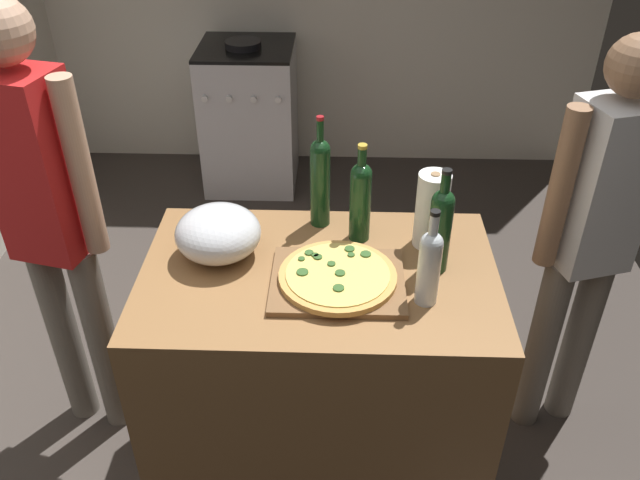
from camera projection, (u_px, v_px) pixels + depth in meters
ground_plane at (286, 297)px, 3.37m from camera, size 3.83×3.74×0.02m
counter at (319, 377)px, 2.28m from camera, size 1.11×0.71×0.93m
cutting_board at (338, 281)px, 1.96m from camera, size 0.40×0.32×0.02m
pizza at (338, 276)px, 1.95m from camera, size 0.35×0.35×0.03m
mixing_bowl at (218, 233)px, 2.04m from camera, size 0.27×0.27×0.16m
paper_towel_roll at (432, 210)px, 2.07m from camera, size 0.10×0.10×0.26m
wine_bottle_green at (440, 226)px, 1.94m from camera, size 0.07×0.07×0.35m
wine_bottle_amber at (320, 179)px, 2.14m from camera, size 0.07×0.07×0.39m
wine_bottle_dark at (429, 264)px, 1.82m from camera, size 0.07×0.07×0.31m
wine_bottle_clear at (360, 198)px, 2.08m from camera, size 0.07×0.07×0.34m
stove at (250, 116)px, 4.12m from camera, size 0.57×0.58×0.94m
person_in_stripes at (48, 212)px, 2.18m from camera, size 0.40×0.25×1.70m
person_in_red at (592, 230)px, 2.22m from camera, size 0.39×0.26×1.59m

